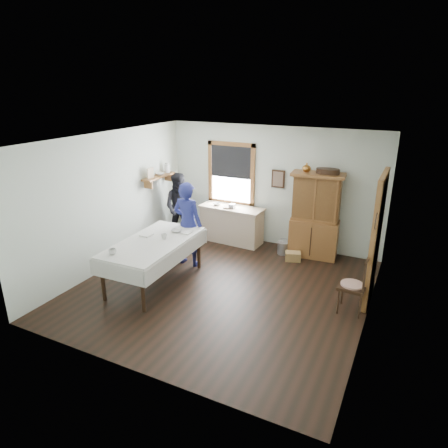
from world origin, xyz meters
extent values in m
cube|color=black|center=(0.00, 0.00, 0.01)|extent=(5.00, 5.00, 0.01)
cube|color=silver|center=(0.00, 0.00, 2.70)|extent=(5.00, 5.00, 0.01)
cube|color=silver|center=(0.00, 2.50, 1.35)|extent=(5.00, 0.01, 2.70)
cube|color=silver|center=(0.00, -2.50, 1.35)|extent=(5.00, 0.01, 2.70)
cube|color=silver|center=(-2.50, 0.00, 1.35)|extent=(0.01, 5.00, 2.70)
cube|color=silver|center=(2.50, 0.00, 1.35)|extent=(0.01, 5.00, 2.70)
cube|color=white|center=(-1.00, 2.48, 1.55)|extent=(1.00, 0.02, 1.30)
cube|color=#975E2E|center=(-1.00, 2.46, 2.25)|extent=(1.18, 0.06, 0.09)
cube|color=#975E2E|center=(-1.00, 2.46, 0.85)|extent=(1.18, 0.06, 0.09)
cube|color=#975E2E|center=(-1.54, 2.46, 1.55)|extent=(0.09, 0.06, 1.48)
cube|color=#975E2E|center=(-0.46, 2.46, 1.55)|extent=(0.09, 0.06, 1.48)
cube|color=black|center=(-1.00, 2.44, 1.83)|extent=(0.98, 0.03, 0.73)
cube|color=#4A4134|center=(2.47, 0.85, 1.05)|extent=(0.03, 0.90, 2.10)
cube|color=#975E2E|center=(2.44, 0.34, 1.05)|extent=(0.08, 0.12, 2.10)
cube|color=#975E2E|center=(2.44, 1.36, 1.05)|extent=(0.08, 0.12, 2.10)
cube|color=#975E2E|center=(2.44, 0.85, 2.16)|extent=(0.08, 1.14, 0.12)
cube|color=#975E2E|center=(-2.37, 1.50, 1.55)|extent=(0.24, 1.00, 0.04)
cube|color=#975E2E|center=(-2.37, 1.10, 1.45)|extent=(0.22, 0.03, 0.18)
cube|color=#975E2E|center=(-2.37, 1.90, 1.45)|extent=(0.22, 0.03, 0.18)
cube|color=tan|center=(-2.37, 1.20, 1.68)|extent=(0.03, 0.22, 0.24)
cylinder|color=silver|center=(-2.37, 1.85, 1.68)|extent=(0.12, 0.12, 0.22)
cube|color=#302010|center=(0.15, 2.46, 1.55)|extent=(0.30, 0.04, 0.40)
torus|color=black|center=(2.45, 0.30, 1.72)|extent=(0.01, 0.27, 0.27)
cube|color=tan|center=(-0.84, 2.15, 0.43)|extent=(1.52, 0.64, 0.85)
cube|color=#975E2E|center=(1.10, 2.17, 0.92)|extent=(1.12, 0.60, 1.83)
cube|color=silver|center=(-1.24, -0.36, 0.42)|extent=(1.17, 2.14, 0.84)
cube|color=#302010|center=(2.23, 0.25, 0.50)|extent=(0.48, 0.48, 0.99)
cube|color=#92949A|center=(0.50, 1.99, 0.14)|extent=(0.28, 0.28, 0.28)
cube|color=#AB894D|center=(0.80, 1.75, 0.09)|extent=(0.37, 0.32, 0.19)
imported|color=navy|center=(-1.10, 0.64, 0.81)|extent=(0.60, 0.40, 1.62)
imported|color=black|center=(-1.96, 1.73, 0.75)|extent=(0.87, 0.78, 1.50)
imported|color=silver|center=(-1.50, -1.14, 0.89)|extent=(0.13, 0.13, 0.10)
imported|color=silver|center=(-1.12, -0.18, 0.89)|extent=(0.13, 0.13, 0.10)
imported|color=silver|center=(-1.11, 0.23, 0.87)|extent=(0.27, 0.27, 0.06)
imported|color=#725B4C|center=(-0.99, 2.06, 0.86)|extent=(0.25, 0.29, 0.02)
imported|color=silver|center=(-1.20, 2.12, 0.88)|extent=(0.23, 0.23, 0.06)
imported|color=silver|center=(-2.37, 1.55, 1.60)|extent=(0.22, 0.22, 0.05)
camera|label=1|loc=(2.90, -5.82, 3.58)|focal=32.00mm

